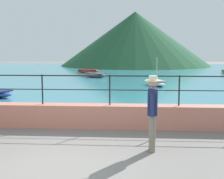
# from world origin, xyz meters

# --- Properties ---
(ground_plane) EXTENTS (120.00, 120.00, 0.00)m
(ground_plane) POSITION_xyz_m (0.00, 0.00, 0.00)
(ground_plane) COLOR slate
(promenade_wall) EXTENTS (20.00, 0.56, 0.70)m
(promenade_wall) POSITION_xyz_m (0.00, 3.20, 0.35)
(promenade_wall) COLOR tan
(promenade_wall) RESTS_ON ground
(railing) EXTENTS (18.44, 0.04, 0.90)m
(railing) POSITION_xyz_m (0.00, 3.20, 1.33)
(railing) COLOR black
(railing) RESTS_ON promenade_wall
(lake_water) EXTENTS (64.00, 44.32, 0.06)m
(lake_water) POSITION_xyz_m (0.00, 25.84, 0.03)
(lake_water) COLOR teal
(lake_water) RESTS_ON ground
(hill_main) EXTENTS (22.52, 22.52, 8.13)m
(hill_main) POSITION_xyz_m (2.01, 41.26, 4.06)
(hill_main) COLOR #1E4C2D
(hill_main) RESTS_ON ground
(person_walking) EXTENTS (0.38, 0.57, 1.75)m
(person_walking) POSITION_xyz_m (2.16, 1.09, 0.98)
(person_walking) COLOR slate
(person_walking) RESTS_ON ground
(boat_3) EXTENTS (2.38, 1.14, 0.36)m
(boat_3) POSITION_xyz_m (-2.89, 25.36, 0.26)
(boat_3) COLOR red
(boat_3) RESTS_ON lake_water
(boat_4) EXTENTS (2.41, 2.03, 0.36)m
(boat_4) POSITION_xyz_m (-1.53, 20.21, 0.26)
(boat_4) COLOR gray
(boat_4) RESTS_ON lake_water
(boat_6) EXTENTS (1.49, 2.46, 1.85)m
(boat_6) POSITION_xyz_m (3.22, 14.11, 0.26)
(boat_6) COLOR white
(boat_6) RESTS_ON lake_water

